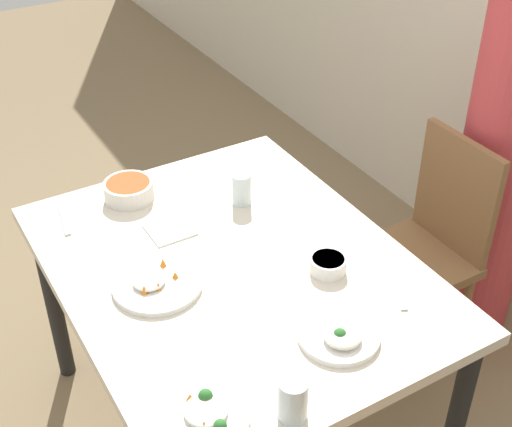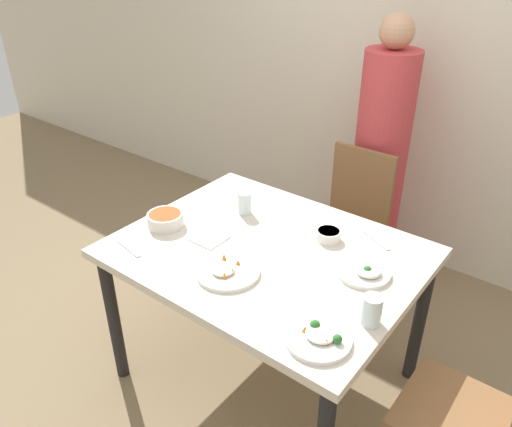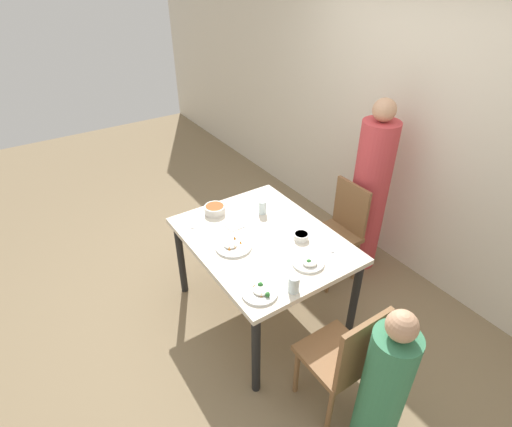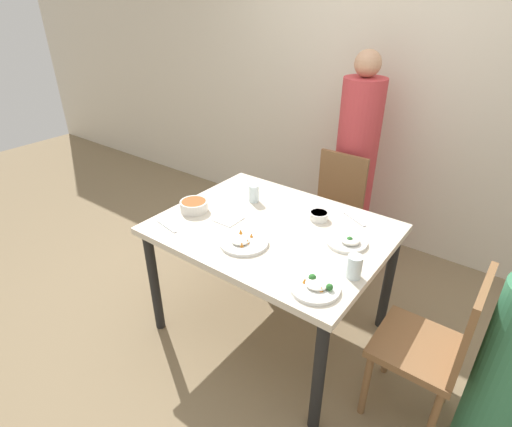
# 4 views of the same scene
# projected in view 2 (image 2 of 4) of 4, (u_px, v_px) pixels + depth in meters

# --- Properties ---
(ground_plane) EXTENTS (10.00, 10.00, 0.00)m
(ground_plane) POSITION_uv_depth(u_px,v_px,m) (266.00, 374.00, 2.59)
(ground_plane) COLOR #847051
(wall_back) EXTENTS (10.00, 0.06, 2.70)m
(wall_back) POSITION_uv_depth(u_px,v_px,m) (422.00, 56.00, 2.97)
(wall_back) COLOR beige
(wall_back) RESTS_ON ground_plane
(dining_table) EXTENTS (1.29, 1.02, 0.78)m
(dining_table) POSITION_uv_depth(u_px,v_px,m) (267.00, 265.00, 2.24)
(dining_table) COLOR beige
(dining_table) RESTS_ON ground_plane
(chair_adult_spot) EXTENTS (0.40, 0.40, 0.93)m
(chair_adult_spot) POSITION_uv_depth(u_px,v_px,m) (349.00, 222.00, 2.93)
(chair_adult_spot) COLOR brown
(chair_adult_spot) RESTS_ON ground_plane
(chair_child_spot) EXTENTS (0.40, 0.40, 0.93)m
(chair_child_spot) POSITION_uv_depth(u_px,v_px,m) (479.00, 415.00, 1.77)
(chair_child_spot) COLOR brown
(chair_child_spot) RESTS_ON ground_plane
(person_adult) EXTENTS (0.32, 0.32, 1.63)m
(person_adult) POSITION_uv_depth(u_px,v_px,m) (379.00, 165.00, 3.03)
(person_adult) COLOR #C63D42
(person_adult) RESTS_ON ground_plane
(bowl_curry) EXTENTS (0.17, 0.17, 0.06)m
(bowl_curry) POSITION_uv_depth(u_px,v_px,m) (165.00, 219.00, 2.36)
(bowl_curry) COLOR silver
(bowl_curry) RESTS_ON dining_table
(plate_rice_adult) EXTENTS (0.27, 0.27, 0.05)m
(plate_rice_adult) POSITION_uv_depth(u_px,v_px,m) (227.00, 271.00, 2.04)
(plate_rice_adult) COLOR white
(plate_rice_adult) RESTS_ON dining_table
(plate_rice_child) EXTENTS (0.23, 0.23, 0.05)m
(plate_rice_child) POSITION_uv_depth(u_px,v_px,m) (319.00, 337.00, 1.70)
(plate_rice_child) COLOR white
(plate_rice_child) RESTS_ON dining_table
(plate_noodles) EXTENTS (0.22, 0.22, 0.06)m
(plate_noodles) POSITION_uv_depth(u_px,v_px,m) (365.00, 272.00, 2.03)
(plate_noodles) COLOR white
(plate_noodles) RESTS_ON dining_table
(bowl_rice_small) EXTENTS (0.11, 0.11, 0.05)m
(bowl_rice_small) POSITION_uv_depth(u_px,v_px,m) (328.00, 235.00, 2.26)
(bowl_rice_small) COLOR white
(bowl_rice_small) RESTS_ON dining_table
(glass_water_tall) EXTENTS (0.07, 0.07, 0.11)m
(glass_water_tall) POSITION_uv_depth(u_px,v_px,m) (245.00, 203.00, 2.45)
(glass_water_tall) COLOR silver
(glass_water_tall) RESTS_ON dining_table
(glass_water_short) EXTENTS (0.07, 0.07, 0.12)m
(glass_water_short) POSITION_uv_depth(u_px,v_px,m) (372.00, 310.00, 1.76)
(glass_water_short) COLOR silver
(glass_water_short) RESTS_ON dining_table
(napkin_folded) EXTENTS (0.14, 0.14, 0.01)m
(napkin_folded) POSITION_uv_depth(u_px,v_px,m) (210.00, 238.00, 2.27)
(napkin_folded) COLOR white
(napkin_folded) RESTS_ON dining_table
(fork_steel) EXTENTS (0.17, 0.10, 0.01)m
(fork_steel) POSITION_uv_depth(u_px,v_px,m) (376.00, 240.00, 2.26)
(fork_steel) COLOR silver
(fork_steel) RESTS_ON dining_table
(spoon_steel) EXTENTS (0.18, 0.05, 0.01)m
(spoon_steel) POSITION_uv_depth(u_px,v_px,m) (129.00, 248.00, 2.20)
(spoon_steel) COLOR silver
(spoon_steel) RESTS_ON dining_table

